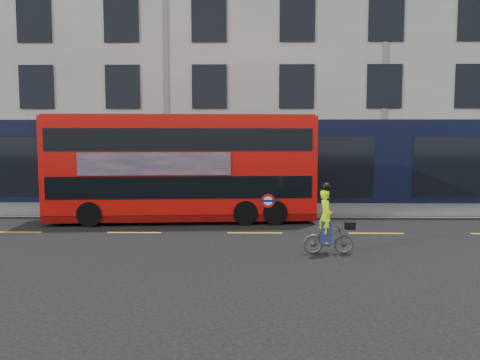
{
  "coord_description": "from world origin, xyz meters",
  "views": [
    {
      "loc": [
        3.76,
        -13.73,
        3.09
      ],
      "look_at": [
        3.5,
        2.15,
        1.7
      ],
      "focal_mm": 35.0,
      "sensor_mm": 36.0,
      "label": 1
    }
  ],
  "objects": [
    {
      "name": "kerb",
      "position": [
        0.0,
        5.0,
        0.07
      ],
      "size": [
        60.0,
        0.12,
        0.13
      ],
      "primitive_type": "cube",
      "color": "slate",
      "rests_on": "ground"
    },
    {
      "name": "cyclist",
      "position": [
        5.92,
        -1.26,
        0.66
      ],
      "size": [
        1.41,
        0.54,
        1.94
      ],
      "rotation": [
        0.0,
        0.0,
        0.05
      ],
      "color": "#4B4E51",
      "rests_on": "ground"
    },
    {
      "name": "road_edge_line",
      "position": [
        0.0,
        4.7,
        0.0
      ],
      "size": [
        58.0,
        0.1,
        0.01
      ],
      "primitive_type": "cube",
      "color": "silver",
      "rests_on": "ground"
    },
    {
      "name": "building_terrace",
      "position": [
        0.0,
        12.94,
        7.49
      ],
      "size": [
        50.0,
        10.07,
        15.0
      ],
      "color": "beige",
      "rests_on": "ground"
    },
    {
      "name": "pavement",
      "position": [
        0.0,
        6.5,
        0.06
      ],
      "size": [
        60.0,
        3.0,
        0.12
      ],
      "primitive_type": "cube",
      "color": "slate",
      "rests_on": "ground"
    },
    {
      "name": "lane_dashes",
      "position": [
        0.0,
        1.5,
        0.0
      ],
      "size": [
        58.0,
        0.12,
        0.01
      ],
      "primitive_type": null,
      "color": "gold",
      "rests_on": "ground"
    },
    {
      "name": "ground",
      "position": [
        0.0,
        0.0,
        0.0
      ],
      "size": [
        120.0,
        120.0,
        0.0
      ],
      "primitive_type": "plane",
      "color": "black",
      "rests_on": "ground"
    },
    {
      "name": "bus",
      "position": [
        1.34,
        3.8,
        2.04
      ],
      "size": [
        10.01,
        2.93,
        3.98
      ],
      "rotation": [
        0.0,
        0.0,
        0.07
      ],
      "color": "red",
      "rests_on": "ground"
    }
  ]
}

